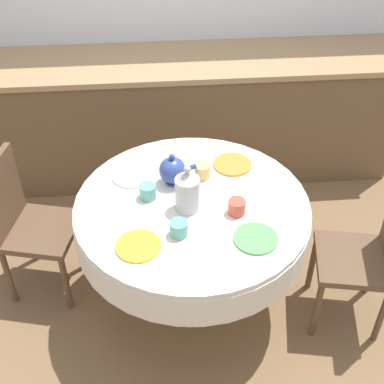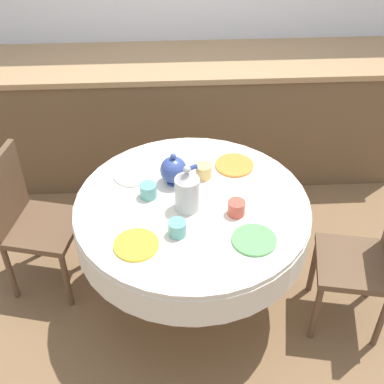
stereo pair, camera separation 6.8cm
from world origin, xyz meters
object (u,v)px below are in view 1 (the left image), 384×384
at_px(chair_right, 26,221).
at_px(teapot, 173,170).
at_px(chair_left, 370,252).
at_px(coffee_carafe, 187,191).

xyz_separation_m(chair_right, teapot, (0.85, -0.04, 0.34)).
xyz_separation_m(chair_left, coffee_carafe, (-0.98, 0.15, 0.37)).
relative_size(chair_right, teapot, 4.54).
bearing_deg(coffee_carafe, chair_left, -8.96).
bearing_deg(chair_right, chair_left, 91.34).
xyz_separation_m(chair_left, chair_right, (-1.89, 0.41, 0.00)).
bearing_deg(chair_left, coffee_carafe, 92.04).
xyz_separation_m(coffee_carafe, teapot, (-0.06, 0.22, -0.03)).
bearing_deg(teapot, chair_left, -19.64).
distance_m(chair_right, coffee_carafe, 1.02).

